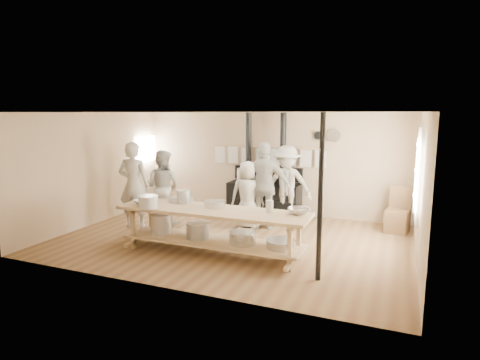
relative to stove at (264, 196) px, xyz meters
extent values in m
plane|color=brown|center=(0.01, -2.12, -0.52)|extent=(7.00, 7.00, 0.00)
plane|color=tan|center=(0.01, 0.38, 0.78)|extent=(7.00, 0.00, 7.00)
plane|color=tan|center=(0.01, -4.62, 0.78)|extent=(7.00, 0.00, 7.00)
plane|color=tan|center=(-3.49, -2.12, 0.78)|extent=(0.00, 5.00, 5.00)
plane|color=tan|center=(3.51, -2.12, 0.78)|extent=(0.00, 5.00, 5.00)
plane|color=#C6BA93|center=(0.01, -2.12, 2.08)|extent=(7.00, 7.00, 0.00)
cube|color=beige|center=(3.48, -1.52, 0.98)|extent=(0.06, 1.35, 1.65)
plane|color=white|center=(3.44, -1.52, 0.98)|extent=(0.00, 1.50, 1.50)
cube|color=beige|center=(3.43, -1.52, 0.98)|extent=(0.02, 0.03, 1.50)
plane|color=white|center=(-3.44, -0.12, 1.08)|extent=(0.00, 0.90, 0.90)
cube|color=black|center=(0.01, -0.02, -0.10)|extent=(1.80, 0.70, 0.85)
cube|color=black|center=(0.01, -0.02, -0.47)|extent=(1.90, 0.75, 0.10)
cube|color=black|center=(0.01, 0.28, 0.53)|extent=(1.80, 0.12, 0.35)
cylinder|color=black|center=(-0.44, 0.03, 1.20)|extent=(0.15, 0.15, 1.75)
cylinder|color=black|center=(0.46, 0.03, 1.20)|extent=(0.15, 0.15, 1.75)
cylinder|color=#B2B2B7|center=(-0.54, -0.02, 0.50)|extent=(0.36, 0.36, 0.34)
cylinder|color=gray|center=(0.56, -0.07, 0.48)|extent=(0.30, 0.30, 0.30)
cylinder|color=tan|center=(0.01, 0.28, 1.20)|extent=(3.00, 0.04, 0.04)
cube|color=white|center=(-1.34, 0.28, 0.98)|extent=(0.28, 0.01, 0.46)
cube|color=white|center=(-0.96, 0.28, 0.98)|extent=(0.28, 0.01, 0.46)
cube|color=white|center=(-0.57, 0.28, 0.98)|extent=(0.28, 0.01, 0.46)
cube|color=white|center=(-0.19, 0.28, 0.98)|extent=(0.28, 0.01, 0.46)
cube|color=white|center=(0.20, 0.28, 0.98)|extent=(0.28, 0.01, 0.46)
cube|color=white|center=(0.59, 0.28, 0.98)|extent=(0.28, 0.01, 0.46)
cube|color=white|center=(0.97, 0.28, 0.98)|extent=(0.28, 0.01, 0.46)
cube|color=white|center=(1.36, 0.28, 0.98)|extent=(0.28, 0.01, 0.46)
cube|color=tan|center=(1.41, 0.30, 1.38)|extent=(0.50, 0.14, 0.03)
cylinder|color=black|center=(1.26, 0.32, 1.53)|extent=(0.20, 0.04, 0.20)
cylinder|color=silver|center=(1.63, 0.32, 1.53)|extent=(0.32, 0.03, 0.32)
cube|color=tan|center=(0.01, -3.02, 0.30)|extent=(3.60, 0.90, 0.06)
cube|color=tan|center=(0.01, -3.02, -0.27)|extent=(3.40, 0.80, 0.04)
cube|color=tan|center=(0.01, -3.02, -0.32)|extent=(3.30, 0.06, 0.06)
cube|color=tan|center=(-1.54, -3.32, -0.10)|extent=(0.07, 0.07, 0.85)
cube|color=tan|center=(-1.54, -2.72, -0.10)|extent=(0.07, 0.07, 0.85)
cube|color=tan|center=(1.56, -3.32, -0.10)|extent=(0.07, 0.07, 0.85)
cube|color=tan|center=(1.56, -2.72, -0.10)|extent=(0.07, 0.07, 0.85)
cylinder|color=#B2B2B7|center=(-1.09, -3.02, -0.06)|extent=(0.40, 0.40, 0.38)
cylinder|color=gray|center=(-0.29, -3.02, -0.10)|extent=(0.44, 0.44, 0.30)
cylinder|color=silver|center=(0.61, -3.02, -0.14)|extent=(0.48, 0.48, 0.22)
cylinder|color=silver|center=(1.31, -3.02, -0.18)|extent=(0.52, 0.52, 0.14)
cylinder|color=black|center=(2.06, -3.47, 0.78)|extent=(0.08, 0.08, 2.60)
imported|color=#B7B4A2|center=(-2.39, -2.12, 0.46)|extent=(0.80, 0.61, 1.97)
imported|color=#B7B4A2|center=(-1.99, -1.55, 0.35)|extent=(0.85, 0.66, 1.74)
imported|color=#B7B4A2|center=(-0.01, -1.17, 0.25)|extent=(0.87, 0.70, 1.53)
imported|color=#B7B4A2|center=(0.36, -1.05, 0.46)|extent=(1.17, 0.55, 1.95)
imported|color=#B7B4A2|center=(0.69, -0.41, 0.40)|extent=(1.23, 0.76, 1.84)
cube|color=#513A20|center=(3.16, -0.29, -0.27)|extent=(0.55, 0.55, 0.50)
cube|color=#513A20|center=(3.20, -0.08, 0.20)|extent=(0.47, 0.13, 0.56)
imported|color=white|center=(-1.34, -3.17, 0.38)|extent=(0.50, 0.50, 0.10)
imported|color=silver|center=(-1.19, -3.35, 0.38)|extent=(0.42, 0.42, 0.09)
imported|color=white|center=(1.56, -2.69, 0.37)|extent=(0.47, 0.47, 0.09)
imported|color=silver|center=(1.56, -2.80, 0.39)|extent=(0.38, 0.38, 0.11)
cube|color=#B2B2B7|center=(-0.83, -2.69, 0.37)|extent=(0.41, 0.28, 0.09)
cylinder|color=silver|center=(-0.01, -2.86, 0.39)|extent=(0.43, 0.43, 0.13)
cylinder|color=gray|center=(-0.74, -2.75, 0.46)|extent=(0.36, 0.36, 0.25)
cylinder|color=white|center=(-1.14, -3.35, 0.44)|extent=(0.40, 0.40, 0.23)
cylinder|color=white|center=(1.05, -2.85, 0.43)|extent=(0.17, 0.17, 0.21)
camera|label=1|loc=(3.16, -9.44, 2.06)|focal=30.00mm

